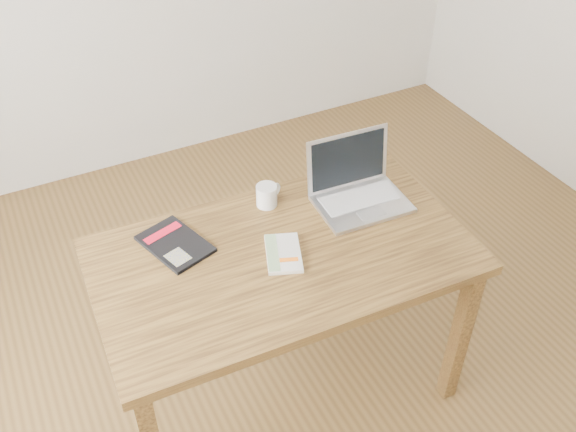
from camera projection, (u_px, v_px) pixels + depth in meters
name	position (u px, v px, depth m)	size (l,w,h in m)	color
room	(312.00, 112.00, 1.76)	(4.04, 4.04, 2.70)	#533A1C
desk	(283.00, 271.00, 2.27)	(1.33, 0.79, 0.75)	#4F3617
white_guidebook	(283.00, 253.00, 2.20)	(0.18, 0.22, 0.02)	silver
black_guidebook	(175.00, 244.00, 2.24)	(0.24, 0.30, 0.01)	black
laptop	(357.00, 188.00, 2.41)	(0.35, 0.28, 0.24)	silver
coffee_mug	(267.00, 195.00, 2.39)	(0.11, 0.08, 0.08)	white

